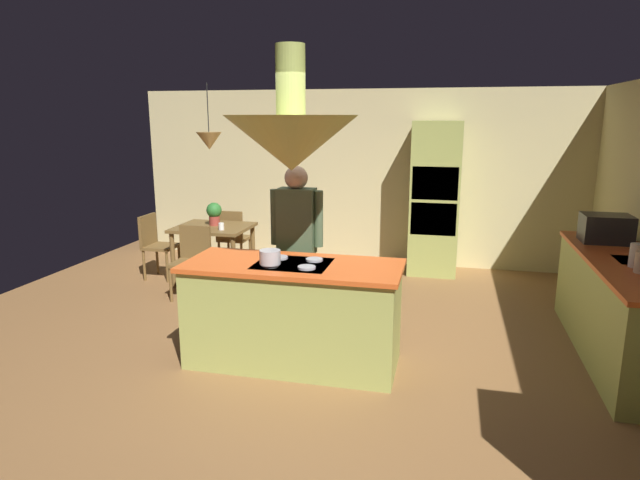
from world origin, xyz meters
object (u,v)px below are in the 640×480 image
at_px(cup_on_table, 221,226).
at_px(chair_by_back_wall, 232,235).
at_px(microwave_on_counter, 606,228).
at_px(cooking_pot_on_cooktop, 270,257).
at_px(oven_tower, 435,199).
at_px(dining_table, 213,235).
at_px(person_at_island, 297,239).
at_px(kitchen_island, 293,313).
at_px(chair_at_corner, 155,242).
at_px(chair_facing_island, 192,257).
at_px(canister_tea, 637,255).
at_px(potted_plant_on_table, 214,213).

bearing_deg(cup_on_table, chair_by_back_wall, 103.98).
bearing_deg(chair_by_back_wall, microwave_on_counter, 165.16).
height_order(chair_by_back_wall, cooking_pot_on_cooktop, cooking_pot_on_cooktop).
bearing_deg(microwave_on_counter, oven_tower, 135.33).
relative_size(dining_table, cooking_pot_on_cooktop, 5.28).
bearing_deg(cup_on_table, cooking_pot_on_cooktop, -56.66).
bearing_deg(person_at_island, oven_tower, 64.03).
relative_size(kitchen_island, microwave_on_counter, 4.10).
height_order(person_at_island, chair_by_back_wall, person_at_island).
relative_size(dining_table, cup_on_table, 10.57).
distance_m(kitchen_island, cooking_pot_on_cooktop, 0.57).
relative_size(kitchen_island, dining_table, 1.99).
height_order(oven_tower, chair_at_corner, oven_tower).
distance_m(chair_facing_island, canister_tea, 4.66).
xyz_separation_m(canister_tea, microwave_on_counter, (0.00, 0.97, 0.04)).
xyz_separation_m(kitchen_island, potted_plant_on_table, (-1.71, 2.17, 0.46)).
bearing_deg(person_at_island, kitchen_island, -77.21).
xyz_separation_m(oven_tower, dining_table, (-2.80, -1.14, -0.41)).
xyz_separation_m(chair_at_corner, cup_on_table, (1.06, -0.20, 0.30)).
bearing_deg(microwave_on_counter, cup_on_table, 175.06).
height_order(chair_facing_island, chair_by_back_wall, same).
bearing_deg(oven_tower, chair_facing_island, -147.71).
xyz_separation_m(chair_facing_island, chair_by_back_wall, (0.00, 1.25, 0.00)).
distance_m(chair_by_back_wall, potted_plant_on_table, 0.70).
distance_m(dining_table, microwave_on_counter, 4.60).
xyz_separation_m(kitchen_island, oven_tower, (1.10, 3.24, 0.59)).
bearing_deg(potted_plant_on_table, canister_tea, -19.53).
xyz_separation_m(cup_on_table, canister_tea, (4.33, -1.34, 0.22)).
relative_size(oven_tower, chair_at_corner, 2.42).
bearing_deg(person_at_island, chair_at_corner, 149.26).
bearing_deg(canister_tea, microwave_on_counter, 90.00).
height_order(oven_tower, canister_tea, oven_tower).
height_order(chair_facing_island, chair_at_corner, same).
bearing_deg(cooking_pot_on_cooktop, oven_tower, 69.52).
distance_m(kitchen_island, chair_by_back_wall, 3.21).
bearing_deg(cup_on_table, microwave_on_counter, -4.94).
xyz_separation_m(oven_tower, potted_plant_on_table, (-2.81, -1.07, -0.13)).
bearing_deg(chair_by_back_wall, chair_at_corner, 36.24).
height_order(chair_facing_island, cooking_pot_on_cooktop, cooking_pot_on_cooktop).
xyz_separation_m(kitchen_island, chair_facing_island, (-1.70, 1.47, 0.04)).
bearing_deg(potted_plant_on_table, chair_by_back_wall, 89.19).
relative_size(oven_tower, chair_by_back_wall, 2.42).
height_order(dining_table, cooking_pot_on_cooktop, cooking_pot_on_cooktop).
bearing_deg(microwave_on_counter, cooking_pot_on_cooktop, -151.14).
xyz_separation_m(oven_tower, chair_facing_island, (-2.80, -1.77, -0.55)).
bearing_deg(cooking_pot_on_cooktop, kitchen_island, 39.09).
height_order(kitchen_island, cup_on_table, kitchen_island).
xyz_separation_m(chair_facing_island, cup_on_table, (0.21, 0.42, 0.30)).
relative_size(chair_at_corner, potted_plant_on_table, 2.90).
relative_size(person_at_island, cup_on_table, 18.86).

